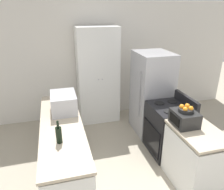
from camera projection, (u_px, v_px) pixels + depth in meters
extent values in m
cube|color=silver|center=(95.00, 62.00, 5.00)|extent=(7.00, 0.06, 2.60)
cube|color=silver|center=(64.00, 151.00, 3.36)|extent=(0.58, 2.21, 0.83)
cube|color=#B7A88E|center=(61.00, 125.00, 3.18)|extent=(0.60, 2.26, 0.04)
cube|color=silver|center=(194.00, 160.00, 3.17)|extent=(0.58, 0.83, 0.83)
cube|color=#B7A88E|center=(199.00, 132.00, 3.00)|extent=(0.60, 0.85, 0.04)
cube|color=white|center=(98.00, 76.00, 4.82)|extent=(0.89, 0.50, 2.11)
sphere|color=#B2B2B7|center=(99.00, 80.00, 4.58)|extent=(0.03, 0.03, 0.03)
sphere|color=#B2B2B7|center=(102.00, 79.00, 4.60)|extent=(0.03, 0.03, 0.03)
cube|color=black|center=(168.00, 129.00, 3.88)|extent=(0.64, 0.72, 0.90)
cube|color=black|center=(151.00, 137.00, 3.85)|extent=(0.02, 0.64, 0.49)
cube|color=black|center=(186.00, 100.00, 3.76)|extent=(0.06, 0.69, 0.16)
cylinder|color=black|center=(169.00, 112.00, 3.53)|extent=(0.17, 0.17, 0.01)
cylinder|color=black|center=(159.00, 103.00, 3.84)|extent=(0.17, 0.17, 0.01)
cylinder|color=black|center=(183.00, 110.00, 3.59)|extent=(0.17, 0.17, 0.01)
cylinder|color=black|center=(172.00, 101.00, 3.90)|extent=(0.17, 0.17, 0.01)
cube|color=#A3A3A8|center=(151.00, 93.00, 4.45)|extent=(0.66, 0.78, 1.67)
cylinder|color=gray|center=(140.00, 95.00, 4.14)|extent=(0.02, 0.02, 0.92)
cube|color=#B2B2B7|center=(64.00, 103.00, 3.51)|extent=(0.39, 0.54, 0.30)
cube|color=black|center=(76.00, 102.00, 3.52)|extent=(0.01, 0.33, 0.21)
cylinder|color=black|center=(59.00, 135.00, 2.70)|extent=(0.08, 0.08, 0.21)
cylinder|color=black|center=(58.00, 124.00, 2.64)|extent=(0.03, 0.03, 0.09)
cube|color=black|center=(185.00, 118.00, 3.10)|extent=(0.31, 0.36, 0.21)
cube|color=black|center=(174.00, 120.00, 3.06)|extent=(0.01, 0.25, 0.13)
cylinder|color=black|center=(186.00, 110.00, 3.05)|extent=(0.21, 0.21, 0.05)
sphere|color=orange|center=(187.00, 106.00, 3.09)|extent=(0.07, 0.07, 0.07)
sphere|color=orange|center=(182.00, 107.00, 3.07)|extent=(0.07, 0.07, 0.07)
sphere|color=orange|center=(185.00, 109.00, 2.99)|extent=(0.07, 0.07, 0.07)
sphere|color=orange|center=(191.00, 108.00, 3.01)|extent=(0.07, 0.07, 0.07)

